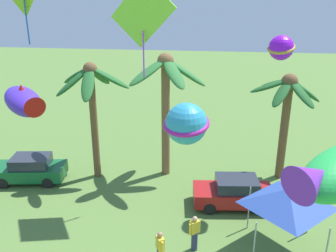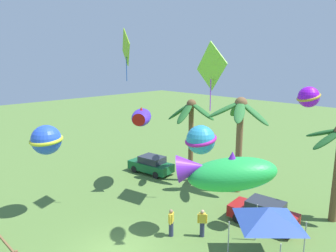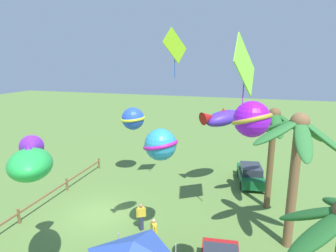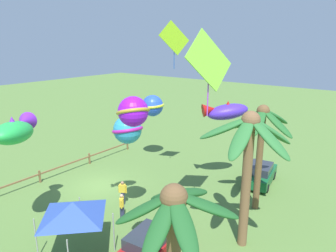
% 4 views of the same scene
% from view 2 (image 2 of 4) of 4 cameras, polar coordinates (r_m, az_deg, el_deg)
% --- Properties ---
extents(palm_tree_1, '(4.15, 3.99, 6.63)m').
position_cam_2_polar(palm_tree_1, '(24.92, 4.12, 1.23)').
color(palm_tree_1, brown).
rests_on(palm_tree_1, ground).
extents(palm_tree_2, '(4.19, 4.49, 7.07)m').
position_cam_2_polar(palm_tree_2, '(23.19, 12.86, 0.89)').
color(palm_tree_2, brown).
rests_on(palm_tree_2, ground).
extents(parked_car_0, '(4.07, 2.13, 1.51)m').
position_cam_2_polar(parked_car_0, '(20.33, 16.72, -14.69)').
color(parked_car_0, '#A51919').
rests_on(parked_car_0, ground).
extents(parked_car_1, '(4.11, 2.26, 1.51)m').
position_cam_2_polar(parked_car_1, '(27.64, -3.06, -6.92)').
color(parked_car_1, '#145B2D').
rests_on(parked_car_1, ground).
extents(spectator_0, '(0.44, 0.42, 1.59)m').
position_cam_2_polar(spectator_0, '(18.46, 6.16, -16.88)').
color(spectator_0, '#2D3351').
rests_on(spectator_0, ground).
extents(spectator_1, '(0.39, 0.49, 1.59)m').
position_cam_2_polar(spectator_1, '(18.40, 0.57, -16.91)').
color(spectator_1, '#2D3351').
rests_on(spectator_1, ground).
extents(festival_tent, '(2.86, 2.86, 2.85)m').
position_cam_2_polar(festival_tent, '(16.33, 17.55, -14.92)').
color(festival_tent, '#9E9EA3').
rests_on(festival_tent, ground).
extents(kite_diamond_0, '(3.13, 0.94, 4.47)m').
position_cam_2_polar(kite_diamond_0, '(20.97, 7.76, 10.36)').
color(kite_diamond_0, '#8FE63C').
extents(kite_diamond_1, '(2.04, 1.05, 3.14)m').
position_cam_2_polar(kite_diamond_1, '(20.00, -7.54, 13.67)').
color(kite_diamond_1, '#88C61D').
extents(kite_ball_2, '(2.44, 2.44, 1.82)m').
position_cam_2_polar(kite_ball_2, '(20.77, -20.98, -2.33)').
color(kite_ball_2, blue).
extents(kite_fish_3, '(3.65, 3.37, 1.65)m').
position_cam_2_polar(kite_fish_3, '(11.70, 10.32, -8.23)').
color(kite_fish_3, green).
extents(kite_fish_4, '(3.19, 3.24, 1.51)m').
position_cam_2_polar(kite_fish_4, '(23.85, -4.84, 1.63)').
color(kite_fish_4, '#4729C5').
extents(kite_ball_5, '(2.12, 2.12, 1.58)m').
position_cam_2_polar(kite_ball_5, '(17.18, 5.89, -2.46)').
color(kite_ball_5, '#2E9AC8').
extents(kite_ball_7, '(1.65, 1.64, 1.11)m').
position_cam_2_polar(kite_ball_7, '(18.43, 23.90, 4.79)').
color(kite_ball_7, '#9413E9').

